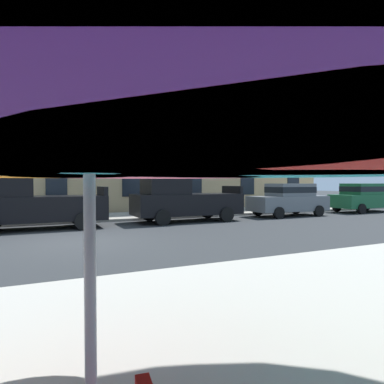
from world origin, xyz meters
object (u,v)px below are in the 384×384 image
patio_umbrella (89,123)px  pickup_black_midblock (183,200)px  sedan_green (364,197)px  sedan_gray (289,199)px  pickup_black (31,203)px

patio_umbrella → pickup_black_midblock: bearing=64.5°
sedan_green → sedan_gray: bearing=180.0°
pickup_black_midblock → patio_umbrella: patio_umbrella is taller
pickup_black → patio_umbrella: (0.34, -12.70, 1.09)m
pickup_black_midblock → sedan_gray: pickup_black_midblock is taller
pickup_black_midblock → sedan_green: pickup_black_midblock is taller
pickup_black → pickup_black_midblock: bearing=0.0°
pickup_black → pickup_black_midblock: same height
sedan_gray → pickup_black_midblock: bearing=180.0°
pickup_black → sedan_gray: size_ratio=1.16×
sedan_green → pickup_black: bearing=180.0°
sedan_green → patio_umbrella: patio_umbrella is taller
sedan_gray → sedan_green: size_ratio=1.00×
pickup_black → sedan_green: 18.73m
pickup_black_midblock → patio_umbrella: size_ratio=1.23×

